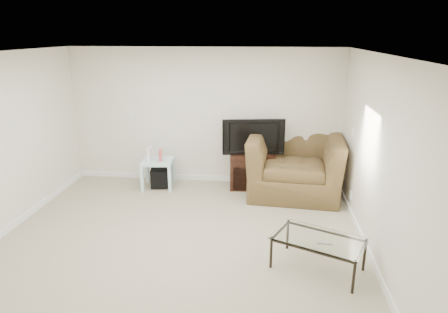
# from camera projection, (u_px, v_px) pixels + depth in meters

# --- Properties ---
(floor) EXTENTS (5.00, 5.00, 0.00)m
(floor) POSITION_uv_depth(u_px,v_px,m) (177.00, 245.00, 5.36)
(floor) COLOR tan
(floor) RESTS_ON ground
(ceiling) EXTENTS (5.00, 5.00, 0.00)m
(ceiling) POSITION_uv_depth(u_px,v_px,m) (170.00, 54.00, 4.62)
(ceiling) COLOR white
(ceiling) RESTS_ON ground
(wall_back) EXTENTS (5.00, 0.02, 2.50)m
(wall_back) POSITION_uv_depth(u_px,v_px,m) (205.00, 117.00, 7.36)
(wall_back) COLOR silver
(wall_back) RESTS_ON ground
(wall_right) EXTENTS (0.02, 5.00, 2.50)m
(wall_right) POSITION_uv_depth(u_px,v_px,m) (380.00, 164.00, 4.73)
(wall_right) COLOR silver
(wall_right) RESTS_ON ground
(plate_back) EXTENTS (0.12, 0.02, 0.12)m
(plate_back) POSITION_uv_depth(u_px,v_px,m) (131.00, 115.00, 7.50)
(plate_back) COLOR white
(plate_back) RESTS_ON wall_back
(plate_right_switch) EXTENTS (0.02, 0.09, 0.13)m
(plate_right_switch) POSITION_uv_depth(u_px,v_px,m) (353.00, 132.00, 6.25)
(plate_right_switch) COLOR white
(plate_right_switch) RESTS_ON wall_right
(plate_right_outlet) EXTENTS (0.02, 0.08, 0.12)m
(plate_right_outlet) POSITION_uv_depth(u_px,v_px,m) (351.00, 195.00, 6.25)
(plate_right_outlet) COLOR white
(plate_right_outlet) RESTS_ON wall_right
(tv_stand) EXTENTS (0.84, 0.61, 0.67)m
(tv_stand) POSITION_uv_depth(u_px,v_px,m) (252.00, 169.00, 7.33)
(tv_stand) COLOR black
(tv_stand) RESTS_ON floor
(dvd_player) EXTENTS (0.51, 0.38, 0.07)m
(dvd_player) POSITION_uv_depth(u_px,v_px,m) (252.00, 158.00, 7.23)
(dvd_player) COLOR black
(dvd_player) RESTS_ON tv_stand
(television) EXTENTS (1.05, 0.36, 0.64)m
(television) POSITION_uv_depth(u_px,v_px,m) (253.00, 135.00, 7.11)
(television) COLOR black
(television) RESTS_ON tv_stand
(side_table) EXTENTS (0.60, 0.60, 0.52)m
(side_table) POSITION_uv_depth(u_px,v_px,m) (158.00, 174.00, 7.31)
(side_table) COLOR #C9EFFA
(side_table) RESTS_ON floor
(subwoofer) EXTENTS (0.39, 0.39, 0.33)m
(subwoofer) POSITION_uv_depth(u_px,v_px,m) (160.00, 177.00, 7.36)
(subwoofer) COLOR black
(subwoofer) RESTS_ON floor
(game_console) EXTENTS (0.06, 0.17, 0.24)m
(game_console) POSITION_uv_depth(u_px,v_px,m) (150.00, 154.00, 7.18)
(game_console) COLOR white
(game_console) RESTS_ON side_table
(game_case) EXTENTS (0.09, 0.16, 0.21)m
(game_case) POSITION_uv_depth(u_px,v_px,m) (161.00, 155.00, 7.18)
(game_case) COLOR #CC4C4C
(game_case) RESTS_ON side_table
(recliner) EXTENTS (1.68, 1.16, 1.40)m
(recliner) POSITION_uv_depth(u_px,v_px,m) (295.00, 155.00, 6.93)
(recliner) COLOR #4B301E
(recliner) RESTS_ON floor
(coffee_table) EXTENTS (1.21, 0.98, 0.41)m
(coffee_table) POSITION_uv_depth(u_px,v_px,m) (318.00, 254.00, 4.78)
(coffee_table) COLOR black
(coffee_table) RESTS_ON floor
(remote) EXTENTS (0.17, 0.07, 0.02)m
(remote) POSITION_uv_depth(u_px,v_px,m) (325.00, 243.00, 4.59)
(remote) COLOR #B2B2B7
(remote) RESTS_ON coffee_table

